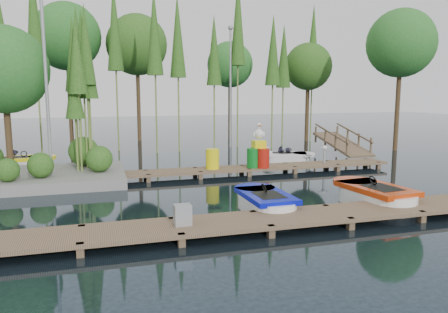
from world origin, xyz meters
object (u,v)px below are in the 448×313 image
object	(u,v)px
boat_yellow_far	(22,163)
yellow_barrel	(212,159)
drum_cluster	(260,154)
boat_blue	(265,203)
utility_cabinet	(183,215)
island	(26,98)
boat_red	(375,197)

from	to	relation	value
boat_yellow_far	yellow_barrel	world-z (taller)	boat_yellow_far
boat_yellow_far	drum_cluster	size ratio (longest dim) A/B	1.49
boat_yellow_far	drum_cluster	world-z (taller)	drum_cluster
boat_blue	utility_cabinet	distance (m)	3.05
island	boat_yellow_far	distance (m)	4.25
boat_yellow_far	island	bearing A→B (deg)	-58.92
boat_yellow_far	utility_cabinet	bearing A→B (deg)	-47.99
boat_red	utility_cabinet	xyz separation A→B (m)	(-6.08, -1.13, 0.25)
island	drum_cluster	xyz separation A→B (m)	(8.88, -0.94, -2.35)
island	yellow_barrel	distance (m)	7.37
utility_cabinet	drum_cluster	bearing A→B (deg)	56.23
island	utility_cabinet	size ratio (longest dim) A/B	13.86
island	drum_cluster	bearing A→B (deg)	-6.04
island	yellow_barrel	world-z (taller)	island
island	yellow_barrel	xyz separation A→B (m)	(6.90, -0.79, -2.48)
boat_yellow_far	yellow_barrel	xyz separation A→B (m)	(7.66, -3.80, 0.43)
boat_blue	island	bearing A→B (deg)	136.70
boat_red	yellow_barrel	xyz separation A→B (m)	(-3.48, 5.87, 0.42)
island	boat_blue	bearing A→B (deg)	-42.32
boat_yellow_far	utility_cabinet	distance (m)	11.93
drum_cluster	island	bearing A→B (deg)	173.96
island	yellow_barrel	bearing A→B (deg)	-6.54
island	boat_red	distance (m)	12.67
drum_cluster	yellow_barrel	bearing A→B (deg)	175.70
boat_blue	boat_yellow_far	distance (m)	12.15
boat_blue	boat_red	size ratio (longest dim) A/B	0.87
drum_cluster	boat_yellow_far	bearing A→B (deg)	157.72
drum_cluster	boat_red	bearing A→B (deg)	-75.29
boat_blue	utility_cabinet	bearing A→B (deg)	-152.70
island	drum_cluster	size ratio (longest dim) A/B	3.69
boat_blue	boat_red	xyz separation A→B (m)	(3.41, -0.31, 0.03)
island	drum_cluster	world-z (taller)	island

